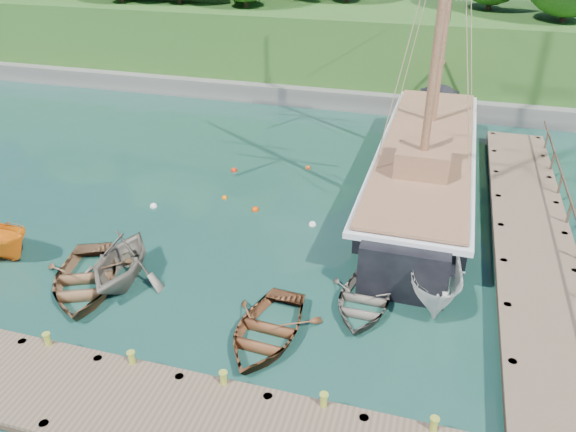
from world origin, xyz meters
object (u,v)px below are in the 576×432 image
rowboat_3 (362,307)px  schooner (424,171)px  rowboat_0 (86,288)px  rowboat_1 (123,280)px  cabin_boat_white (432,293)px  rowboat_2 (266,338)px

rowboat_3 → schooner: schooner is taller
rowboat_0 → rowboat_1: size_ratio=1.19×
cabin_boat_white → schooner: schooner is taller
rowboat_0 → schooner: (11.75, 12.32, 1.05)m
rowboat_0 → rowboat_2: 7.59m
rowboat_2 → cabin_boat_white: 6.71m
rowboat_3 → schooner: size_ratio=0.15×
rowboat_1 → schooner: schooner is taller
rowboat_1 → rowboat_2: (6.43, -1.65, 0.00)m
rowboat_2 → schooner: bearing=76.1°
rowboat_0 → rowboat_1: 1.41m
cabin_boat_white → rowboat_2: bearing=-146.8°
rowboat_0 → rowboat_3: (10.41, 1.77, 0.00)m
rowboat_2 → rowboat_3: bearing=45.7°
rowboat_1 → rowboat_2: bearing=-22.6°
rowboat_0 → cabin_boat_white: bearing=-9.4°
rowboat_1 → schooner: bearing=38.9°
rowboat_3 → cabin_boat_white: bearing=34.0°
rowboat_2 → cabin_boat_white: size_ratio=0.87×
rowboat_3 → rowboat_0: bearing=-169.4°
rowboat_1 → rowboat_2: size_ratio=0.94×
rowboat_2 → schooner: schooner is taller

